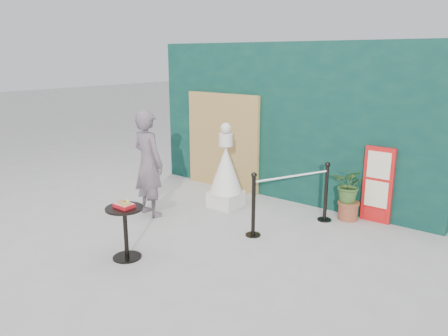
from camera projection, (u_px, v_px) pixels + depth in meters
ground at (173, 251)px, 6.35m from camera, size 60.00×60.00×0.00m
back_wall at (287, 123)px, 8.37m from camera, size 6.00×0.30×3.00m
bamboo_fence at (223, 141)px, 9.18m from camera, size 1.80×0.08×2.00m
woman at (148, 164)px, 7.58m from camera, size 0.73×0.52×1.86m
menu_board at (378, 185)px, 7.31m from camera, size 0.50×0.07×1.30m
statue at (226, 173)px, 8.04m from camera, size 0.62×0.62×1.59m
cafe_table at (125, 225)px, 6.01m from camera, size 0.52×0.52×0.75m
food_basket at (124, 205)px, 5.94m from camera, size 0.26×0.19×0.11m
planter at (350, 190)px, 7.43m from camera, size 0.54×0.47×0.93m
stanchion_barrier at (291, 199)px, 7.08m from camera, size 0.84×1.54×1.03m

